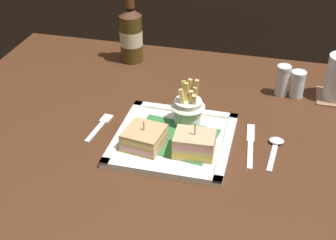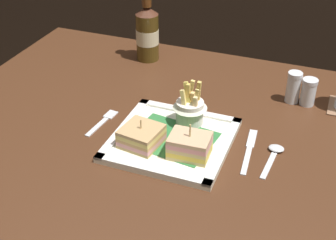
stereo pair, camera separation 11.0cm
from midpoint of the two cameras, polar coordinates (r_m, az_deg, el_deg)
The scene contains 11 objects.
dining_table at distance 1.23m, azimuth 2.15°, elevation -6.26°, with size 1.14×0.89×0.75m.
square_plate at distance 1.09m, azimuth 3.36°, elevation -2.50°, with size 0.26×0.26×0.02m.
sandwich_half_left at distance 1.06m, azimuth -0.23°, elevation -2.04°, with size 0.09×0.09×0.06m.
sandwich_half_right at distance 1.03m, azimuth 5.66°, elevation -3.17°, with size 0.09×0.07×0.08m.
fries_cup at distance 1.12m, azimuth 5.44°, elevation 1.39°, with size 0.08×0.08×0.11m.
beer_bottle at distance 1.43m, azimuth -0.26°, elevation 10.42°, with size 0.07×0.07×0.24m.
fork at distance 1.17m, azimuth -5.08°, elevation -0.25°, with size 0.03×0.12×0.00m.
knife at distance 1.10m, azimuth 12.51°, elevation -3.50°, with size 0.03×0.17×0.00m.
spoon at distance 1.10m, azimuth 15.42°, elevation -3.78°, with size 0.04×0.13×0.01m.
salt_shaker at distance 1.28m, azimuth 17.07°, elevation 3.48°, with size 0.04×0.04×0.08m.
pepper_shaker at distance 1.29m, azimuth 18.73°, elevation 2.94°, with size 0.04×0.04×0.07m.
Camera 2 is at (0.35, -0.89, 1.39)m, focal length 51.19 mm.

